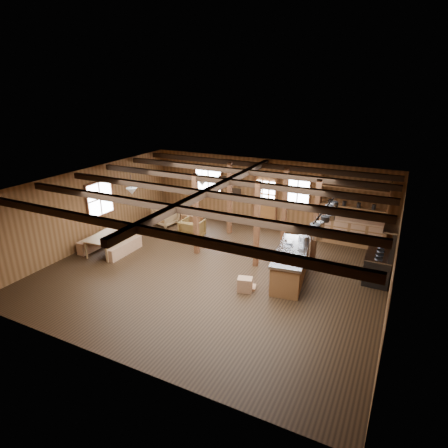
{
  "coord_description": "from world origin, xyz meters",
  "views": [
    {
      "loc": [
        4.92,
        -9.22,
        5.51
      ],
      "look_at": [
        -0.06,
        0.83,
        1.32
      ],
      "focal_mm": 30.0,
      "sensor_mm": 36.0,
      "label": 1
    }
  ],
  "objects": [
    {
      "name": "window_left",
      "position": [
        -4.96,
        0.5,
        1.6
      ],
      "size": [
        0.14,
        1.24,
        1.32
      ],
      "color": "white",
      "rests_on": "wall_back"
    },
    {
      "name": "window_back_right",
      "position": [
        1.3,
        4.46,
        1.6
      ],
      "size": [
        1.02,
        0.06,
        1.32
      ],
      "color": "white",
      "rests_on": "wall_back"
    },
    {
      "name": "back_door",
      "position": [
        0.0,
        4.45,
        0.88
      ],
      "size": [
        1.02,
        0.08,
        2.15
      ],
      "color": "brown",
      "rests_on": "floor"
    },
    {
      "name": "back_counter",
      "position": [
        3.4,
        4.2,
        0.6
      ],
      "size": [
        2.55,
        0.6,
        2.45
      ],
      "color": "brown",
      "rests_on": "floor"
    },
    {
      "name": "counter_pot",
      "position": [
        2.41,
        1.43,
        1.04
      ],
      "size": [
        0.33,
        0.33,
        0.2
      ],
      "primitive_type": "cylinder",
      "color": "#B6B8BE",
      "rests_on": "kitchen_island"
    },
    {
      "name": "bench_wall",
      "position": [
        -4.65,
        -0.18,
        0.22
      ],
      "size": [
        0.31,
        1.63,
        0.45
      ],
      "primitive_type": "cube",
      "color": "#906541",
      "rests_on": "floor"
    },
    {
      "name": "ceiling_joists",
      "position": [
        0.0,
        0.18,
        2.68
      ],
      "size": [
        9.8,
        8.82,
        0.18
      ],
      "color": "black",
      "rests_on": "ceiling"
    },
    {
      "name": "notice_boards",
      "position": [
        -1.5,
        4.46,
        1.64
      ],
      "size": [
        1.08,
        0.03,
        0.9
      ],
      "color": "beige",
      "rests_on": "wall_back"
    },
    {
      "name": "timber_posts",
      "position": [
        0.52,
        2.08,
        1.4
      ],
      "size": [
        3.95,
        2.35,
        2.8
      ],
      "color": "#402512",
      "rests_on": "floor"
    },
    {
      "name": "room",
      "position": [
        0.0,
        0.0,
        1.4
      ],
      "size": [
        10.04,
        9.04,
        2.84
      ],
      "color": "black",
      "rests_on": "ground"
    },
    {
      "name": "pot_rack",
      "position": [
        3.2,
        0.31,
        2.26
      ],
      "size": [
        0.4,
        3.0,
        0.45
      ],
      "color": "#29292B",
      "rests_on": "ceiling"
    },
    {
      "name": "armchair_b",
      "position": [
        -2.62,
        3.09,
        0.32
      ],
      "size": [
        0.69,
        0.71,
        0.63
      ],
      "primitive_type": "imported",
      "rotation": [
        0.0,
        0.0,
        3.16
      ],
      "color": "brown",
      "rests_on": "floor"
    },
    {
      "name": "bowl",
      "position": [
        2.03,
        1.09,
        0.98
      ],
      "size": [
        0.3,
        0.3,
        0.07
      ],
      "primitive_type": "imported",
      "rotation": [
        0.0,
        0.0,
        0.04
      ],
      "color": "silver",
      "rests_on": "kitchen_island"
    },
    {
      "name": "pendant_lamps",
      "position": [
        -2.25,
        1.0,
        2.25
      ],
      "size": [
        1.86,
        2.36,
        0.66
      ],
      "color": "#29292B",
      "rests_on": "ceiling"
    },
    {
      "name": "bench_aisle",
      "position": [
        -3.39,
        -0.18,
        0.21
      ],
      "size": [
        0.29,
        1.54,
        0.42
      ],
      "primitive_type": "cube",
      "color": "#906541",
      "rests_on": "floor"
    },
    {
      "name": "kitchen_island",
      "position": [
        2.26,
        0.64,
        0.48
      ],
      "size": [
        1.22,
        2.6,
        1.2
      ],
      "rotation": [
        0.0,
        0.0,
        0.14
      ],
      "color": "brown",
      "rests_on": "floor"
    },
    {
      "name": "armchair_c",
      "position": [
        -3.78,
        2.88,
        0.39
      ],
      "size": [
        1.0,
        1.02,
        0.78
      ],
      "primitive_type": "imported",
      "rotation": [
        0.0,
        0.0,
        2.92
      ],
      "color": "olive",
      "rests_on": "floor"
    },
    {
      "name": "commercial_range",
      "position": [
        4.65,
        1.81,
        0.59
      ],
      "size": [
        0.77,
        1.44,
        1.78
      ],
      "color": "#29292B",
      "rests_on": "floor"
    },
    {
      "name": "step_stool",
      "position": [
        1.33,
        -0.63,
        0.21
      ],
      "size": [
        0.53,
        0.44,
        0.41
      ],
      "primitive_type": "cube",
      "rotation": [
        0.0,
        0.0,
        0.27
      ],
      "color": "#906541",
      "rests_on": "floor"
    },
    {
      "name": "armchair_a",
      "position": [
        -2.02,
        2.08,
        0.37
      ],
      "size": [
        0.81,
        0.83,
        0.74
      ],
      "primitive_type": "imported",
      "rotation": [
        0.0,
        0.0,
        3.17
      ],
      "color": "brown",
      "rests_on": "floor"
    },
    {
      "name": "dining_table",
      "position": [
        -3.9,
        -0.18,
        0.32
      ],
      "size": [
        1.19,
        1.93,
        0.65
      ],
      "primitive_type": "imported",
      "rotation": [
        0.0,
        0.0,
        1.66
      ],
      "color": "olive",
      "rests_on": "floor"
    },
    {
      "name": "window_back_left",
      "position": [
        -2.6,
        4.46,
        1.6
      ],
      "size": [
        1.32,
        0.06,
        1.32
      ],
      "color": "white",
      "rests_on": "wall_back"
    }
  ]
}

